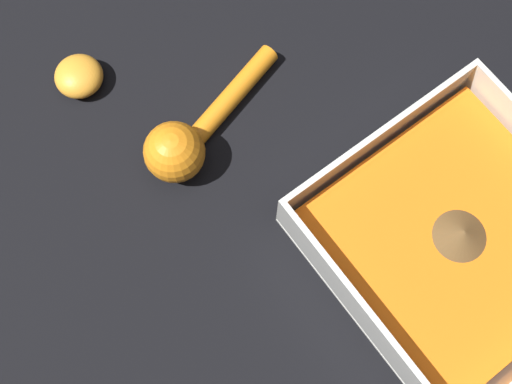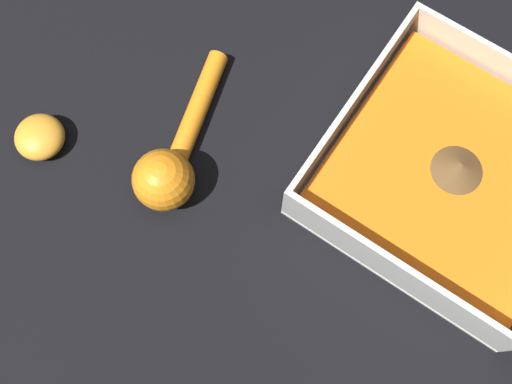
# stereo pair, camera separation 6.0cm
# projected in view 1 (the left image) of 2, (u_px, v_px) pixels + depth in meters

# --- Properties ---
(ground_plane) EXTENTS (4.00, 4.00, 0.00)m
(ground_plane) POSITION_uv_depth(u_px,v_px,m) (428.00, 282.00, 0.61)
(ground_plane) COLOR black
(square_dish) EXTENTS (0.26, 0.26, 0.07)m
(square_dish) POSITION_uv_depth(u_px,v_px,m) (454.00, 240.00, 0.60)
(square_dish) COLOR silver
(square_dish) RESTS_ON ground_plane
(lemon_squeezer) EXTENTS (0.09, 0.19, 0.06)m
(lemon_squeezer) POSITION_uv_depth(u_px,v_px,m) (187.00, 140.00, 0.63)
(lemon_squeezer) COLOR orange
(lemon_squeezer) RESTS_ON ground_plane
(lemon_half) EXTENTS (0.05, 0.05, 0.03)m
(lemon_half) POSITION_uv_depth(u_px,v_px,m) (79.00, 76.00, 0.67)
(lemon_half) COLOR orange
(lemon_half) RESTS_ON ground_plane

